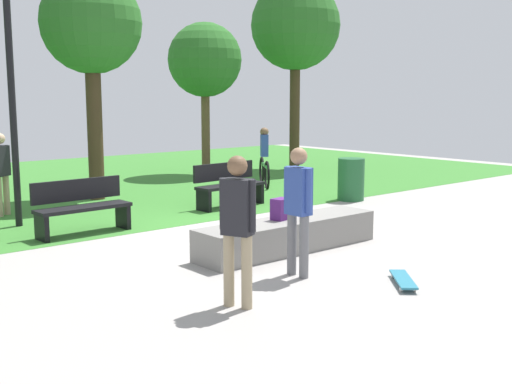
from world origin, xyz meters
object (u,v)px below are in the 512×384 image
(tree_tall_oak, at_px, (205,61))
(tree_slender_maple, at_px, (91,26))
(skater_performing_trick, at_px, (238,220))
(backpack_on_ledge, at_px, (281,209))
(lamp_post, at_px, (10,59))
(cyclist_on_bicycle, at_px, (264,161))
(concrete_ledge, at_px, (288,235))
(tree_leaning_ash, at_px, (295,26))
(trash_bin, at_px, (351,179))
(pedestrian_with_backpack, at_px, (0,167))
(park_bench_near_path, at_px, (229,184))
(park_bench_center_lawn, at_px, (82,206))
(skateboard_by_ledge, at_px, (403,279))
(skater_watching, at_px, (298,202))

(tree_tall_oak, bearing_deg, tree_slender_maple, -154.51)
(skater_performing_trick, xyz_separation_m, tree_tall_oak, (6.76, 9.96, 2.31))
(backpack_on_ledge, height_order, lamp_post, lamp_post)
(cyclist_on_bicycle, bearing_deg, concrete_ledge, -128.02)
(tree_leaning_ash, relative_size, trash_bin, 6.24)
(backpack_on_ledge, height_order, pedestrian_with_backpack, pedestrian_with_backpack)
(lamp_post, bearing_deg, concrete_ledge, -61.01)
(tree_slender_maple, bearing_deg, trash_bin, -41.79)
(park_bench_near_path, height_order, cyclist_on_bicycle, cyclist_on_bicycle)
(tree_slender_maple, bearing_deg, tree_tall_oak, 25.49)
(tree_slender_maple, bearing_deg, tree_leaning_ash, 11.15)
(concrete_ledge, relative_size, park_bench_center_lawn, 1.90)
(park_bench_center_lawn, xyz_separation_m, tree_tall_oak, (6.41, 5.35, 2.80))
(pedestrian_with_backpack, bearing_deg, tree_tall_oak, 22.37)
(skateboard_by_ledge, relative_size, trash_bin, 0.78)
(skater_watching, xyz_separation_m, tree_leaning_ash, (8.34, 8.81, 3.43))
(concrete_ledge, relative_size, tree_leaning_ash, 0.53)
(skateboard_by_ledge, distance_m, tree_leaning_ash, 13.23)
(concrete_ledge, height_order, skater_watching, skater_watching)
(lamp_post, height_order, pedestrian_with_backpack, lamp_post)
(lamp_post, bearing_deg, pedestrian_with_backpack, 84.31)
(tree_leaning_ash, bearing_deg, cyclist_on_bicycle, -145.05)
(tree_tall_oak, xyz_separation_m, trash_bin, (-0.35, -5.95, -2.82))
(concrete_ledge, xyz_separation_m, trash_bin, (4.21, 2.48, 0.23))
(backpack_on_ledge, xyz_separation_m, skater_watching, (-0.76, -1.16, 0.34))
(skater_performing_trick, relative_size, pedestrian_with_backpack, 1.05)
(backpack_on_ledge, height_order, tree_slender_maple, tree_slender_maple)
(tree_slender_maple, relative_size, lamp_post, 1.01)
(tree_leaning_ash, bearing_deg, tree_tall_oak, 166.55)
(park_bench_near_path, bearing_deg, pedestrian_with_backpack, 152.87)
(tree_slender_maple, xyz_separation_m, lamp_post, (-2.43, -1.86, -0.85))
(skater_watching, relative_size, tree_leaning_ash, 0.28)
(backpack_on_ledge, height_order, skater_watching, skater_watching)
(tree_tall_oak, distance_m, cyclist_on_bicycle, 3.96)
(concrete_ledge, relative_size, skater_performing_trick, 1.84)
(park_bench_center_lawn, distance_m, tree_slender_maple, 4.93)
(skater_watching, distance_m, park_bench_near_path, 5.30)
(tree_leaning_ash, xyz_separation_m, pedestrian_with_backpack, (-9.80, -2.13, -3.44))
(concrete_ledge, distance_m, cyclist_on_bicycle, 6.98)
(concrete_ledge, xyz_separation_m, skater_watching, (-0.85, -1.08, 0.73))
(park_bench_center_lawn, bearing_deg, skater_watching, -76.50)
(concrete_ledge, bearing_deg, tree_slender_maple, 90.03)
(park_bench_center_lawn, bearing_deg, skateboard_by_ledge, -71.85)
(tree_tall_oak, bearing_deg, tree_leaning_ash, -13.45)
(cyclist_on_bicycle, bearing_deg, tree_slender_maple, 169.97)
(tree_tall_oak, distance_m, lamp_post, 8.08)
(concrete_ledge, bearing_deg, park_bench_near_path, 65.30)
(park_bench_near_path, relative_size, cyclist_on_bicycle, 1.06)
(skater_watching, xyz_separation_m, tree_tall_oak, (5.41, 9.51, 2.32))
(skater_performing_trick, bearing_deg, pedestrian_with_backpack, 90.97)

